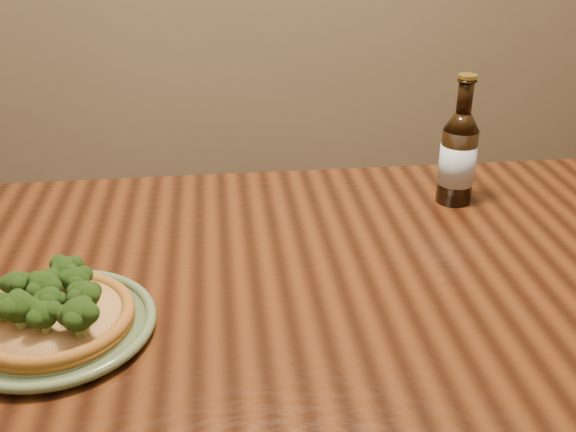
{
  "coord_description": "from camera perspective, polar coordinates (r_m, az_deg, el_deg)",
  "views": [
    {
      "loc": [
        0.02,
        -0.71,
        1.28
      ],
      "look_at": [
        0.12,
        0.21,
        0.82
      ],
      "focal_mm": 42.0,
      "sensor_mm": 36.0,
      "label": 1
    }
  ],
  "objects": [
    {
      "name": "beer_bottle",
      "position": [
        1.25,
        14.19,
        4.9
      ],
      "size": [
        0.07,
        0.07,
        0.24
      ],
      "rotation": [
        0.0,
        0.0,
        -0.0
      ],
      "color": "black",
      "rests_on": "table"
    },
    {
      "name": "pizza",
      "position": [
        0.93,
        -19.28,
        -7.69
      ],
      "size": [
        0.21,
        0.21,
        0.07
      ],
      "rotation": [
        0.0,
        0.0,
        -0.04
      ],
      "color": "#9D6323",
      "rests_on": "plate"
    },
    {
      "name": "table",
      "position": [
        1.02,
        -6.1,
        -11.31
      ],
      "size": [
        1.6,
        0.9,
        0.75
      ],
      "color": "#46220F",
      "rests_on": "ground"
    },
    {
      "name": "plate",
      "position": [
        0.94,
        -19.09,
        -8.79
      ],
      "size": [
        0.26,
        0.26,
        0.02
      ],
      "rotation": [
        0.0,
        0.0,
        -0.34
      ],
      "color": "#5A704D",
      "rests_on": "table"
    }
  ]
}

